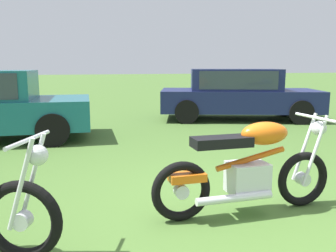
% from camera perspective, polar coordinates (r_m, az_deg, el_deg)
% --- Properties ---
extents(ground_plane, '(120.00, 120.00, 0.00)m').
position_cam_1_polar(ground_plane, '(3.93, 10.07, -13.27)').
color(ground_plane, '#476B2D').
extents(motorcycle_orange, '(2.01, 0.64, 1.02)m').
position_cam_1_polar(motorcycle_orange, '(3.75, 12.88, -6.65)').
color(motorcycle_orange, black).
rests_on(motorcycle_orange, ground).
extents(car_navy, '(4.71, 3.13, 1.43)m').
position_cam_1_polar(car_navy, '(10.22, 11.10, 5.49)').
color(car_navy, '#161E4C').
rests_on(car_navy, ground).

